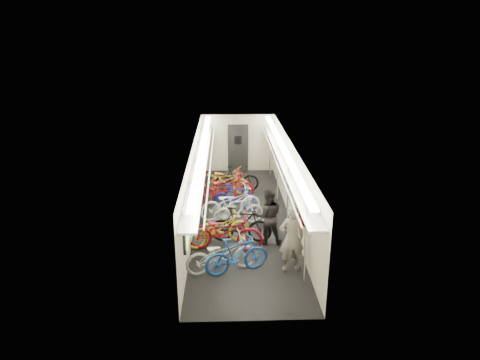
{
  "coord_description": "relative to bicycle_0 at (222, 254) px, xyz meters",
  "views": [
    {
      "loc": [
        -0.51,
        -12.32,
        5.65
      ],
      "look_at": [
        -0.07,
        0.48,
        1.15
      ],
      "focal_mm": 32.0,
      "sensor_mm": 36.0,
      "label": 1
    }
  ],
  "objects": [
    {
      "name": "train_car_shell",
      "position": [
        0.27,
        3.77,
        1.18
      ],
      "size": [
        10.0,
        10.0,
        10.0
      ],
      "color": "black",
      "rests_on": "ground"
    },
    {
      "name": "bicycle_2",
      "position": [
        0.06,
        1.09,
        0.07
      ],
      "size": [
        2.18,
        1.05,
        1.1
      ],
      "primitive_type": "imported",
      "rotation": [
        0.0,
        0.0,
        1.41
      ],
      "color": "maroon",
      "rests_on": "ground"
    },
    {
      "name": "backpack",
      "position": [
        1.96,
        0.3,
        0.8
      ],
      "size": [
        0.29,
        0.23,
        0.38
      ],
      "primitive_type": "cube",
      "rotation": [
        0.0,
        0.0,
        -0.39
      ],
      "color": "red",
      "rests_on": "passenger_near"
    },
    {
      "name": "bicycle_7",
      "position": [
        0.44,
        3.78,
        -0.01
      ],
      "size": [
        1.6,
        0.67,
        0.93
      ],
      "primitive_type": "imported",
      "rotation": [
        0.0,
        0.0,
        1.42
      ],
      "color": "navy",
      "rests_on": "ground"
    },
    {
      "name": "bicycle_6",
      "position": [
        0.26,
        3.17,
        0.04
      ],
      "size": [
        2.11,
        1.31,
        1.05
      ],
      "primitive_type": "imported",
      "rotation": [
        0.0,
        0.0,
        1.9
      ],
      "color": "silver",
      "rests_on": "ground"
    },
    {
      "name": "bicycle_9",
      "position": [
        0.52,
        5.6,
        0.01
      ],
      "size": [
        1.64,
        0.5,
        0.98
      ],
      "primitive_type": "imported",
      "rotation": [
        0.0,
        0.0,
        1.55
      ],
      "color": "black",
      "rests_on": "ground"
    },
    {
      "name": "bicycle_0",
      "position": [
        0.0,
        0.0,
        0.0
      ],
      "size": [
        1.93,
        1.11,
        0.96
      ],
      "primitive_type": "imported",
      "rotation": [
        0.0,
        0.0,
        1.85
      ],
      "color": "#B9B7BC",
      "rests_on": "ground"
    },
    {
      "name": "bicycle_3",
      "position": [
        0.51,
        1.55,
        0.04
      ],
      "size": [
        1.79,
        0.66,
        1.05
      ],
      "primitive_type": "imported",
      "rotation": [
        0.0,
        0.0,
        1.48
      ],
      "color": "black",
      "rests_on": "ground"
    },
    {
      "name": "bicycle_4",
      "position": [
        -0.11,
        1.41,
        0.01
      ],
      "size": [
        1.96,
        1.26,
        0.97
      ],
      "primitive_type": "imported",
      "rotation": [
        0.0,
        0.0,
        1.93
      ],
      "color": "gold",
      "rests_on": "ground"
    },
    {
      "name": "bicycle_8",
      "position": [
        0.06,
        4.41,
        0.08
      ],
      "size": [
        2.26,
        1.3,
        1.12
      ],
      "primitive_type": "imported",
      "rotation": [
        0.0,
        0.0,
        1.85
      ],
      "color": "#9F1114",
      "rests_on": "ground"
    },
    {
      "name": "bicycle_1",
      "position": [
        0.36,
        -0.08,
        0.01
      ],
      "size": [
        1.68,
        0.92,
        0.97
      ],
      "primitive_type": "imported",
      "rotation": [
        0.0,
        0.0,
        1.88
      ],
      "color": "#1A499D",
      "rests_on": "ground"
    },
    {
      "name": "passenger_near",
      "position": [
        1.7,
        0.0,
        0.4
      ],
      "size": [
        0.7,
        0.51,
        1.76
      ],
      "primitive_type": "imported",
      "rotation": [
        0.0,
        0.0,
        3.28
      ],
      "color": "slate",
      "rests_on": "ground"
    },
    {
      "name": "bicycle_10",
      "position": [
        0.08,
        5.52,
        0.01
      ],
      "size": [
        1.97,
        1.35,
        0.98
      ],
      "primitive_type": "imported",
      "rotation": [
        0.0,
        0.0,
        1.15
      ],
      "color": "orange",
      "rests_on": "ground"
    },
    {
      "name": "bicycle_5",
      "position": [
        0.48,
        2.65,
        0.0
      ],
      "size": [
        1.66,
        0.89,
        0.96
      ],
      "primitive_type": "imported",
      "rotation": [
        0.0,
        0.0,
        1.86
      ],
      "color": "white",
      "rests_on": "ground"
    },
    {
      "name": "passenger_mid",
      "position": [
        1.27,
        1.46,
        0.33
      ],
      "size": [
        0.8,
        0.63,
        1.63
      ],
      "primitive_type": "imported",
      "rotation": [
        0.0,
        0.0,
        3.16
      ],
      "color": "black",
      "rests_on": "ground"
    }
  ]
}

